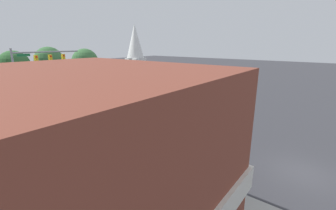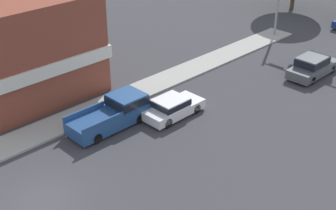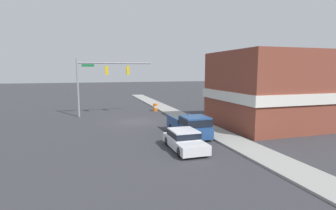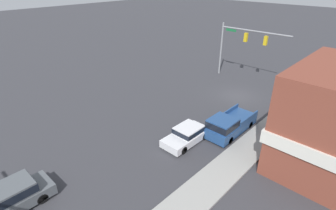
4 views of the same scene
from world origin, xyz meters
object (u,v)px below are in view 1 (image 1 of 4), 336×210
at_px(car_oncoming, 101,100).
at_px(pickup_truck_parked, 177,146).
at_px(car_distant, 29,92).
at_px(car_lead, 158,131).

relative_size(car_oncoming, pickup_truck_parked, 0.89).
height_order(car_oncoming, car_distant, car_oncoming).
xyz_separation_m(car_lead, car_distant, (-0.29, 25.29, 0.06)).
height_order(car_lead, car_oncoming, car_oncoming).
bearing_deg(pickup_truck_parked, car_oncoming, 72.61).
height_order(car_distant, pickup_truck_parked, pickup_truck_parked).
distance_m(car_lead, car_oncoming, 12.65).
relative_size(car_distant, pickup_truck_parked, 0.79).
xyz_separation_m(car_oncoming, car_distant, (-3.39, 13.03, -0.07)).
bearing_deg(car_distant, car_lead, -89.35).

